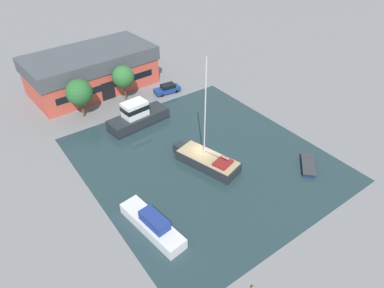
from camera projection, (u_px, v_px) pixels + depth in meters
ground_plane at (203, 159)px, 45.50m from camera, size 440.00×440.00×0.00m
water_canal at (203, 159)px, 45.50m from camera, size 29.03×31.86×0.01m
warehouse_building at (92, 70)px, 60.02m from camera, size 22.23×12.53×6.81m
quay_tree_near_building at (79, 92)px, 51.70m from camera, size 4.05×4.05×6.24m
quay_tree_by_water at (123, 77)px, 56.01m from camera, size 3.65×3.65×6.08m
parked_car at (167, 89)px, 60.03m from camera, size 4.73×2.29×1.62m
sailboat_moored at (207, 160)px, 43.98m from camera, size 5.31×9.74×14.59m
motor_cruiser at (137, 116)px, 51.51m from camera, size 9.72×4.30×3.90m
small_dinghy at (308, 165)px, 43.93m from camera, size 4.31×4.15×0.57m
cabin_boat at (152, 224)px, 35.34m from camera, size 3.28×8.72×2.39m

